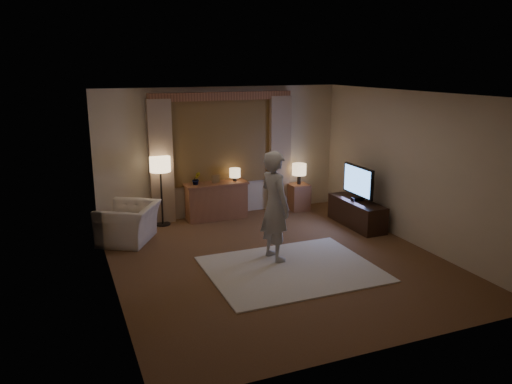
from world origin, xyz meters
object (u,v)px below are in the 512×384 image
tv_stand (357,213)px  person (275,206)px  side_table (299,197)px  sideboard (216,202)px  armchair (129,223)px

tv_stand → person: 2.47m
side_table → person: size_ratio=0.32×
sideboard → person: (0.19, -2.43, 0.54)m
person → side_table: bearing=-42.7°
sideboard → armchair: sideboard is taller
armchair → person: bearing=79.2°
armchair → tv_stand: 4.25m
armchair → person: person is taller
armchair → tv_stand: armchair is taller
tv_stand → person: person is taller
tv_stand → armchair: bearing=170.0°
sideboard → side_table: size_ratio=2.14×
side_table → person: bearing=-124.3°
side_table → person: 2.95m
side_table → person: person is taller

